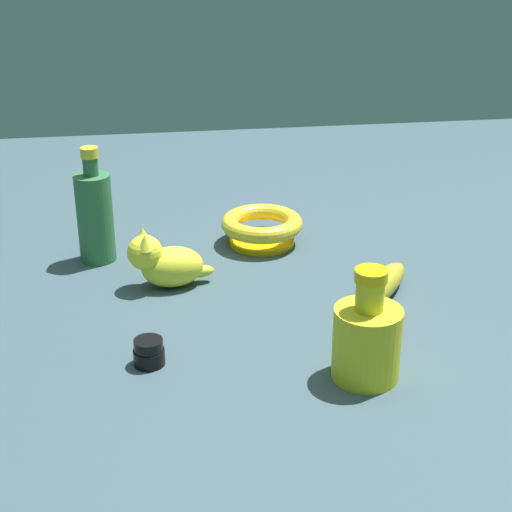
{
  "coord_description": "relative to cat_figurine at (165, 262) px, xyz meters",
  "views": [
    {
      "loc": [
        0.17,
        1.1,
        0.57
      ],
      "look_at": [
        0.0,
        0.0,
        0.07
      ],
      "focal_mm": 54.73,
      "sensor_mm": 36.0,
      "label": 1
    }
  ],
  "objects": [
    {
      "name": "cat_figurine",
      "position": [
        0.0,
        0.0,
        0.0
      ],
      "size": [
        0.14,
        0.08,
        0.1
      ],
      "color": "yellow",
      "rests_on": "ground"
    },
    {
      "name": "bowl",
      "position": [
        -0.18,
        -0.15,
        -0.01
      ],
      "size": [
        0.15,
        0.15,
        0.05
      ],
      "color": "#F1B90A",
      "rests_on": "ground"
    },
    {
      "name": "ground",
      "position": [
        -0.14,
        0.05,
        -0.04
      ],
      "size": [
        2.0,
        2.0,
        0.0
      ],
      "primitive_type": "plane",
      "color": "#384C56"
    },
    {
      "name": "nail_polish_jar",
      "position": [
        0.03,
        0.24,
        -0.03
      ],
      "size": [
        0.04,
        0.04,
        0.04
      ],
      "color": "black",
      "rests_on": "ground"
    },
    {
      "name": "bottle_short",
      "position": [
        -0.25,
        0.31,
        0.01
      ],
      "size": [
        0.09,
        0.09,
        0.16
      ],
      "color": "gold",
      "rests_on": "ground"
    },
    {
      "name": "bottle_tall",
      "position": [
        0.11,
        -0.12,
        0.04
      ],
      "size": [
        0.06,
        0.06,
        0.2
      ],
      "color": "#306C40",
      "rests_on": "ground"
    },
    {
      "name": "banana",
      "position": [
        -0.33,
        0.1,
        -0.02
      ],
      "size": [
        0.15,
        0.17,
        0.04
      ],
      "primitive_type": "ellipsoid",
      "rotation": [
        0.0,
        0.0,
        0.88
      ],
      "color": "gold",
      "rests_on": "ground"
    }
  ]
}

